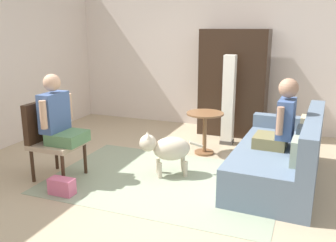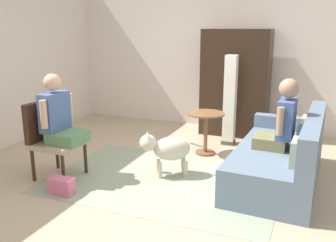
{
  "view_description": "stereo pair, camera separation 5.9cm",
  "coord_description": "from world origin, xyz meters",
  "px_view_note": "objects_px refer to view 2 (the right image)",
  "views": [
    {
      "loc": [
        1.59,
        -4.05,
        1.87
      ],
      "look_at": [
        0.04,
        -0.05,
        0.76
      ],
      "focal_mm": 39.14,
      "sensor_mm": 36.0,
      "label": 1
    },
    {
      "loc": [
        1.65,
        -4.02,
        1.87
      ],
      "look_at": [
        0.04,
        -0.05,
        0.76
      ],
      "focal_mm": 39.14,
      "sensor_mm": 36.0,
      "label": 2
    }
  ],
  "objects_px": {
    "armoire_cabinet": "(236,83)",
    "person_on_armchair": "(59,116)",
    "column_lamp": "(230,101)",
    "handbag": "(62,186)",
    "person_on_couch": "(282,121)",
    "dog": "(168,148)",
    "armchair": "(50,133)",
    "round_end_table": "(206,126)",
    "couch": "(283,158)"
  },
  "relations": [
    {
      "from": "person_on_armchair",
      "to": "dog",
      "type": "distance_m",
      "value": 1.4
    },
    {
      "from": "armchair",
      "to": "person_on_couch",
      "type": "height_order",
      "value": "person_on_couch"
    },
    {
      "from": "dog",
      "to": "handbag",
      "type": "height_order",
      "value": "dog"
    },
    {
      "from": "column_lamp",
      "to": "armoire_cabinet",
      "type": "xyz_separation_m",
      "value": [
        -0.05,
        0.63,
        0.2
      ]
    },
    {
      "from": "armchair",
      "to": "column_lamp",
      "type": "relative_size",
      "value": 0.67
    },
    {
      "from": "couch",
      "to": "dog",
      "type": "bearing_deg",
      "value": -165.69
    },
    {
      "from": "person_on_couch",
      "to": "column_lamp",
      "type": "distance_m",
      "value": 1.55
    },
    {
      "from": "dog",
      "to": "handbag",
      "type": "xyz_separation_m",
      "value": [
        -0.91,
        -0.97,
        -0.26
      ]
    },
    {
      "from": "person_on_couch",
      "to": "column_lamp",
      "type": "bearing_deg",
      "value": 125.9
    },
    {
      "from": "column_lamp",
      "to": "handbag",
      "type": "relative_size",
      "value": 4.88
    },
    {
      "from": "armchair",
      "to": "armoire_cabinet",
      "type": "distance_m",
      "value": 3.29
    },
    {
      "from": "round_end_table",
      "to": "column_lamp",
      "type": "height_order",
      "value": "column_lamp"
    },
    {
      "from": "dog",
      "to": "column_lamp",
      "type": "relative_size",
      "value": 0.51
    },
    {
      "from": "armchair",
      "to": "person_on_armchair",
      "type": "relative_size",
      "value": 1.15
    },
    {
      "from": "armchair",
      "to": "round_end_table",
      "type": "xyz_separation_m",
      "value": [
        1.58,
        1.54,
        -0.13
      ]
    },
    {
      "from": "armoire_cabinet",
      "to": "person_on_armchair",
      "type": "bearing_deg",
      "value": -119.67
    },
    {
      "from": "dog",
      "to": "column_lamp",
      "type": "distance_m",
      "value": 1.67
    },
    {
      "from": "armchair",
      "to": "round_end_table",
      "type": "bearing_deg",
      "value": 44.43
    },
    {
      "from": "armchair",
      "to": "column_lamp",
      "type": "height_order",
      "value": "column_lamp"
    },
    {
      "from": "dog",
      "to": "column_lamp",
      "type": "xyz_separation_m",
      "value": [
        0.43,
        1.58,
        0.35
      ]
    },
    {
      "from": "round_end_table",
      "to": "armoire_cabinet",
      "type": "xyz_separation_m",
      "value": [
        0.16,
        1.23,
        0.47
      ]
    },
    {
      "from": "armoire_cabinet",
      "to": "person_on_couch",
      "type": "bearing_deg",
      "value": -62.98
    },
    {
      "from": "person_on_armchair",
      "to": "round_end_table",
      "type": "relative_size",
      "value": 1.33
    },
    {
      "from": "person_on_couch",
      "to": "handbag",
      "type": "xyz_separation_m",
      "value": [
        -2.25,
        -1.3,
        -0.68
      ]
    },
    {
      "from": "person_on_armchair",
      "to": "person_on_couch",
      "type": "bearing_deg",
      "value": 19.48
    },
    {
      "from": "armchair",
      "to": "handbag",
      "type": "xyz_separation_m",
      "value": [
        0.44,
        -0.4,
        -0.47
      ]
    },
    {
      "from": "person_on_couch",
      "to": "person_on_armchair",
      "type": "height_order",
      "value": "person_on_armchair"
    },
    {
      "from": "person_on_armchair",
      "to": "round_end_table",
      "type": "height_order",
      "value": "person_on_armchair"
    },
    {
      "from": "person_on_couch",
      "to": "round_end_table",
      "type": "bearing_deg",
      "value": 150.03
    },
    {
      "from": "round_end_table",
      "to": "person_on_armchair",
      "type": "bearing_deg",
      "value": -132.58
    },
    {
      "from": "column_lamp",
      "to": "armoire_cabinet",
      "type": "height_order",
      "value": "armoire_cabinet"
    },
    {
      "from": "armchair",
      "to": "round_end_table",
      "type": "distance_m",
      "value": 2.21
    },
    {
      "from": "column_lamp",
      "to": "couch",
      "type": "bearing_deg",
      "value": -52.15
    },
    {
      "from": "couch",
      "to": "handbag",
      "type": "height_order",
      "value": "couch"
    },
    {
      "from": "couch",
      "to": "armoire_cabinet",
      "type": "bearing_deg",
      "value": 118.47
    },
    {
      "from": "person_on_armchair",
      "to": "round_end_table",
      "type": "distance_m",
      "value": 2.13
    },
    {
      "from": "column_lamp",
      "to": "handbag",
      "type": "height_order",
      "value": "column_lamp"
    },
    {
      "from": "couch",
      "to": "person_on_couch",
      "type": "bearing_deg",
      "value": -150.72
    },
    {
      "from": "couch",
      "to": "person_on_armchair",
      "type": "xyz_separation_m",
      "value": [
        -2.59,
        -0.92,
        0.5
      ]
    },
    {
      "from": "person_on_couch",
      "to": "person_on_armchair",
      "type": "relative_size",
      "value": 1.01
    },
    {
      "from": "column_lamp",
      "to": "armchair",
      "type": "bearing_deg",
      "value": -129.77
    },
    {
      "from": "handbag",
      "to": "couch",
      "type": "bearing_deg",
      "value": 29.89
    },
    {
      "from": "couch",
      "to": "person_on_couch",
      "type": "xyz_separation_m",
      "value": [
        -0.05,
        -0.03,
        0.48
      ]
    },
    {
      "from": "person_on_armchair",
      "to": "armoire_cabinet",
      "type": "bearing_deg",
      "value": 60.33
    },
    {
      "from": "dog",
      "to": "handbag",
      "type": "relative_size",
      "value": 2.47
    },
    {
      "from": "round_end_table",
      "to": "handbag",
      "type": "height_order",
      "value": "round_end_table"
    },
    {
      "from": "couch",
      "to": "handbag",
      "type": "distance_m",
      "value": 2.66
    },
    {
      "from": "armchair",
      "to": "handbag",
      "type": "bearing_deg",
      "value": -41.81
    },
    {
      "from": "round_end_table",
      "to": "handbag",
      "type": "distance_m",
      "value": 2.27
    },
    {
      "from": "person_on_couch",
      "to": "dog",
      "type": "relative_size",
      "value": 1.17
    }
  ]
}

